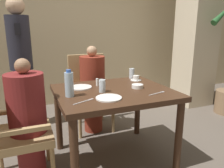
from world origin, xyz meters
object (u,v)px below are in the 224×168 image
Objects in this scene: plate_main_left at (81,87)px; glass_tall_near at (102,86)px; bowl_small at (137,86)px; teacup_with_saucer at (136,78)px; plate_main_right at (109,98)px; standing_host at (21,60)px; chair_left_side at (10,127)px; water_bottle at (69,84)px; diner_in_left_chair at (28,120)px; diner_in_far_chair at (93,89)px; glass_tall_mid at (132,73)px; chair_far_side at (90,89)px.

plate_main_left is 1.90× the size of glass_tall_near.
glass_tall_near is (-0.38, -0.00, 0.04)m from bowl_small.
plate_main_right is at bearing -136.50° from teacup_with_saucer.
standing_host reaches higher than plate_main_left.
chair_left_side is 1.28m from standing_host.
water_bottle is (-0.16, -0.25, 0.11)m from plate_main_left.
standing_host is at bearing 91.07° from diner_in_left_chair.
teacup_with_saucer is at bearing 29.73° from glass_tall_near.
plate_main_left is 0.28m from glass_tall_near.
bowl_small is (0.40, 0.21, 0.01)m from plate_main_right.
diner_in_far_chair reaches higher than water_bottle.
chair_left_side is 0.62m from water_bottle.
chair_left_side reaches higher than bowl_small.
standing_host is 1.55m from teacup_with_saucer.
water_bottle is at bearing -152.30° from glass_tall_mid.
chair_far_side is (0.81, 0.87, -0.04)m from diner_in_left_chair.
standing_host is 7.59× the size of plate_main_right.
water_bottle is (-0.45, -0.76, 0.28)m from diner_in_far_chair.
diner_in_left_chair is at bearing 160.71° from plate_main_right.
diner_in_left_chair reaches higher than glass_tall_mid.
chair_far_side is at bearing -21.98° from standing_host.
standing_host is 1.65m from bowl_small.
bowl_small is 0.45m from glass_tall_mid.
chair_left_side is at bearing -163.64° from glass_tall_mid.
chair_left_side is at bearing 179.00° from bowl_small.
diner_in_left_chair reaches higher than glass_tall_near.
glass_tall_mid is (1.24, -0.81, -0.12)m from standing_host.
bowl_small is at bearing -22.67° from plate_main_left.
plate_main_left is at bearing -163.96° from glass_tall_mid.
diner_in_far_chair is 0.63m from teacup_with_saucer.
plate_main_right is (0.67, -0.23, 0.19)m from diner_in_left_chair.
diner_in_left_chair is 1.11× the size of chair_far_side.
plate_main_right is 1.96× the size of bowl_small.
water_bottle is 2.02× the size of glass_tall_near.
bowl_small reaches higher than plate_main_left.
diner_in_far_chair is 0.79m from glass_tall_near.
diner_in_far_chair reaches higher than diner_in_left_chair.
chair_far_side is at bearing 105.81° from bowl_small.
plate_main_right is 0.84m from glass_tall_mid.
diner_in_far_chair is at bearing 80.18° from glass_tall_near.
chair_far_side is at bearing 123.55° from teacup_with_saucer.
glass_tall_near is at bearing -141.44° from glass_tall_mid.
chair_far_side reaches higher than bowl_small.
water_bottle reaches higher than glass_tall_mid.
bowl_small is (1.09, -1.23, -0.16)m from standing_host.
standing_host is (-0.02, 1.21, 0.36)m from diner_in_left_chair.
diner_in_left_chair is 8.91× the size of teacup_with_saucer.
chair_far_side is at bearing 66.91° from plate_main_left.
teacup_with_saucer is at bearing -37.15° from standing_host.
water_bottle is at bearing -4.98° from chair_left_side.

